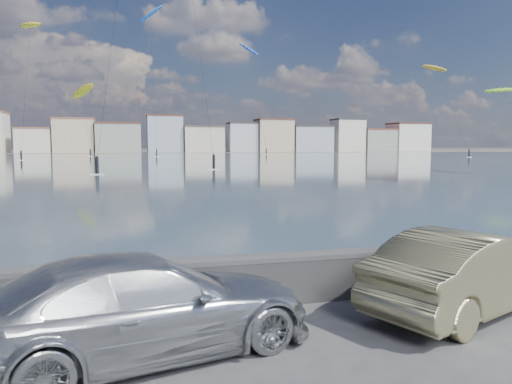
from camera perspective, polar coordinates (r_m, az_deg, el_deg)
The scene contains 13 objects.
ground at distance 7.88m, azimuth 0.03°, elevation -19.17°, with size 700.00×700.00×0.00m, color #333335.
bay_water at distance 98.51m, azimuth -13.09°, elevation 3.48°, with size 500.00×177.00×0.00m, color #364759.
far_shore_strip at distance 206.98m, azimuth -13.65°, elevation 4.47°, with size 500.00×60.00×0.00m, color #4C473D.
seawall at distance 10.17m, azimuth -3.74°, elevation -9.95°, with size 400.00×0.36×1.08m.
far_buildings at distance 192.99m, azimuth -13.26°, elevation 6.20°, with size 240.79×13.26×14.60m.
car_silver at distance 8.12m, azimuth -12.70°, elevation -12.54°, with size 2.22×5.46×1.59m, color #AFB2B6.
car_champagne at distance 10.73m, azimuth 23.21°, elevation -8.29°, with size 1.72×4.93×1.62m, color tan.
kitesurfer_1 at distance 126.98m, azimuth -24.41°, elevation 16.87°, with size 7.57×20.80×30.75m.
kitesurfer_3 at distance 146.05m, azimuth 19.78°, elevation 13.06°, with size 9.43×17.07×24.52m.
kitesurfer_7 at distance 162.42m, azimuth -0.78°, elevation 15.83°, with size 7.26×13.83×35.66m.
kitesurfer_11 at distance 151.86m, azimuth -19.18°, elevation 10.76°, with size 7.95×18.79×20.81m.
kitesurfer_13 at distance 139.53m, azimuth 26.38°, elevation 10.29°, with size 7.99×15.87×17.41m.
kitesurfer_15 at distance 145.07m, azimuth -12.00°, elevation 19.00°, with size 7.77×16.71×40.78m.
Camera 1 is at (-1.75, -6.94, 3.29)m, focal length 35.00 mm.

